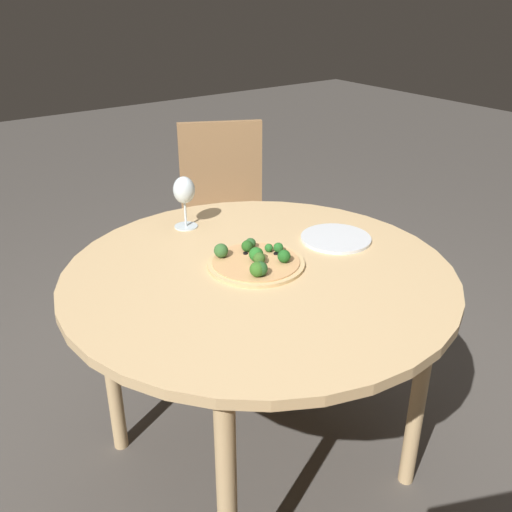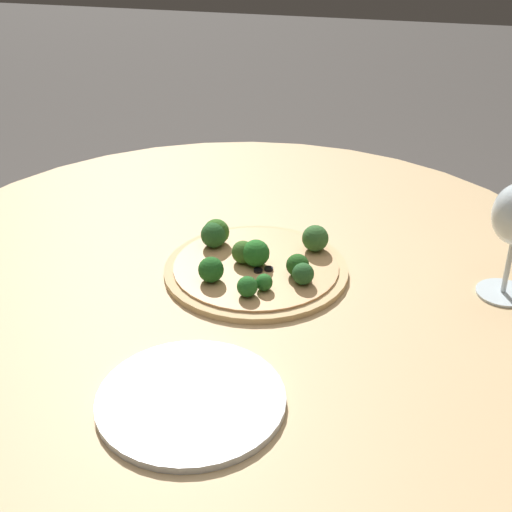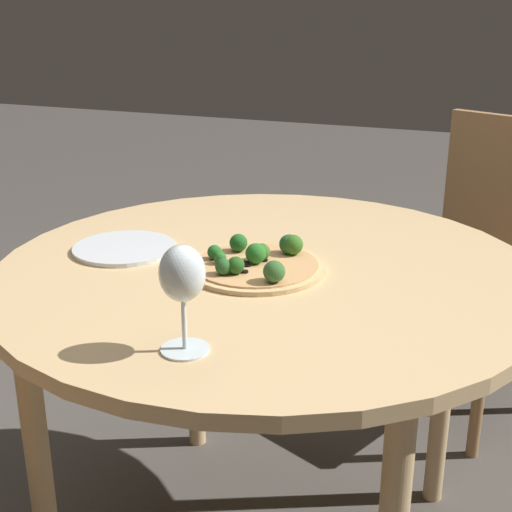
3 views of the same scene
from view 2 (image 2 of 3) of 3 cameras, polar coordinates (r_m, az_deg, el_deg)
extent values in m
cylinder|color=tan|center=(1.15, -1.37, -1.49)|extent=(1.15, 1.15, 0.03)
cylinder|color=tan|center=(1.73, -9.70, -4.97)|extent=(0.05, 0.05, 0.73)
cylinder|color=tan|center=(1.63, 14.35, -8.12)|extent=(0.05, 0.05, 0.73)
cylinder|color=#997047|center=(1.98, -14.72, -6.68)|extent=(0.04, 0.04, 0.39)
cylinder|color=tan|center=(1.12, 0.00, -1.11)|extent=(0.29, 0.29, 0.01)
cylinder|color=tan|center=(1.12, 0.00, -0.81)|extent=(0.26, 0.26, 0.00)
sphere|color=#345E21|center=(1.12, -1.04, 0.32)|extent=(0.04, 0.04, 0.04)
sphere|color=#265527|center=(1.06, 3.79, -1.43)|extent=(0.03, 0.03, 0.03)
sphere|color=#226223|center=(1.03, -0.70, -2.46)|extent=(0.03, 0.03, 0.03)
sphere|color=#22541B|center=(1.08, 3.35, -0.74)|extent=(0.04, 0.04, 0.04)
sphere|color=#255625|center=(1.16, -3.41, 1.71)|extent=(0.04, 0.04, 0.04)
sphere|color=#31641F|center=(1.17, -3.20, 1.93)|extent=(0.04, 0.04, 0.04)
sphere|color=#1F5A1E|center=(1.07, -3.62, -1.09)|extent=(0.04, 0.04, 0.04)
sphere|color=#256725|center=(1.05, 0.65, -2.11)|extent=(0.03, 0.03, 0.03)
sphere|color=#246923|center=(1.11, -0.01, 0.23)|extent=(0.04, 0.04, 0.04)
sphere|color=#32602B|center=(1.15, 4.76, 1.42)|extent=(0.04, 0.04, 0.04)
cylinder|color=black|center=(1.10, 2.87, -1.01)|extent=(0.01, 0.01, 0.00)
cylinder|color=black|center=(1.10, 1.03, -1.04)|extent=(0.01, 0.01, 0.00)
cylinder|color=black|center=(1.10, 0.17, -1.16)|extent=(0.01, 0.01, 0.00)
cylinder|color=black|center=(1.13, -0.75, -0.20)|extent=(0.01, 0.01, 0.00)
cylinder|color=black|center=(1.05, -0.88, -2.62)|extent=(0.01, 0.01, 0.00)
cylinder|color=silver|center=(1.13, 19.13, -2.80)|extent=(0.08, 0.08, 0.00)
cylinder|color=silver|center=(1.11, 19.49, -0.89)|extent=(0.01, 0.01, 0.08)
cylinder|color=silver|center=(0.87, -5.22, -11.39)|extent=(0.23, 0.23, 0.01)
camera|label=1|loc=(2.33, -29.43, 30.97)|focal=40.00mm
camera|label=3|loc=(1.79, 53.00, 17.39)|focal=50.00mm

